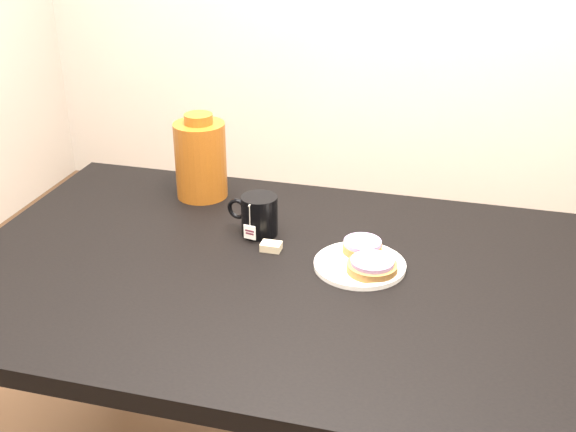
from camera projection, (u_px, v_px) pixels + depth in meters
The scene contains 7 objects.
table at pixel (284, 303), 1.57m from camera, with size 1.40×0.90×0.75m.
plate at pixel (360, 264), 1.54m from camera, with size 0.20×0.20×0.01m.
bagel_back at pixel (362, 246), 1.57m from camera, with size 0.11×0.11×0.03m.
bagel_front at pixel (372, 266), 1.50m from camera, with size 0.11×0.11×0.03m.
mug at pixel (259, 215), 1.66m from camera, with size 0.13×0.10×0.09m.
teabag_pouch at pixel (271, 247), 1.60m from camera, with size 0.04×0.03×0.02m, color #C6B793.
bagel_package at pixel (201, 159), 1.83m from camera, with size 0.16×0.16×0.22m.
Camera 1 is at (0.35, -1.28, 1.52)m, focal length 45.00 mm.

